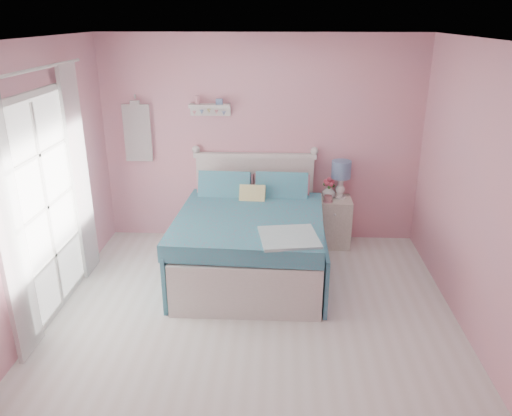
# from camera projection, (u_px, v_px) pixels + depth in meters

# --- Properties ---
(floor) EXTENTS (4.50, 4.50, 0.00)m
(floor) POSITION_uv_depth(u_px,v_px,m) (251.00, 334.00, 4.66)
(floor) COLOR silver
(floor) RESTS_ON ground
(room_shell) EXTENTS (4.50, 4.50, 4.50)m
(room_shell) POSITION_uv_depth(u_px,v_px,m) (250.00, 172.00, 4.08)
(room_shell) COLOR pink
(room_shell) RESTS_ON floor
(bed) EXTENTS (1.65, 2.03, 1.16)m
(bed) POSITION_uv_depth(u_px,v_px,m) (251.00, 239.00, 5.68)
(bed) COLOR silver
(bed) RESTS_ON floor
(nightstand) EXTENTS (0.44, 0.43, 0.63)m
(nightstand) POSITION_uv_depth(u_px,v_px,m) (333.00, 222.00, 6.37)
(nightstand) COLOR beige
(nightstand) RESTS_ON floor
(table_lamp) EXTENTS (0.24, 0.24, 0.48)m
(table_lamp) POSITION_uv_depth(u_px,v_px,m) (341.00, 172.00, 6.18)
(table_lamp) COLOR white
(table_lamp) RESTS_ON nightstand
(vase) EXTENTS (0.20, 0.20, 0.17)m
(vase) POSITION_uv_depth(u_px,v_px,m) (329.00, 192.00, 6.25)
(vase) COLOR silver
(vase) RESTS_ON nightstand
(teacup) EXTENTS (0.13, 0.13, 0.08)m
(teacup) POSITION_uv_depth(u_px,v_px,m) (328.00, 199.00, 6.14)
(teacup) COLOR #BF8086
(teacup) RESTS_ON nightstand
(roses) EXTENTS (0.14, 0.11, 0.12)m
(roses) POSITION_uv_depth(u_px,v_px,m) (329.00, 182.00, 6.21)
(roses) COLOR #DD4B67
(roses) RESTS_ON vase
(wall_shelf) EXTENTS (0.50, 0.15, 0.25)m
(wall_shelf) POSITION_uv_depth(u_px,v_px,m) (210.00, 107.00, 6.10)
(wall_shelf) COLOR silver
(wall_shelf) RESTS_ON room_shell
(hanging_dress) EXTENTS (0.34, 0.03, 0.72)m
(hanging_dress) POSITION_uv_depth(u_px,v_px,m) (137.00, 133.00, 6.25)
(hanging_dress) COLOR white
(hanging_dress) RESTS_ON room_shell
(french_door) EXTENTS (0.04, 1.32, 2.16)m
(french_door) POSITION_uv_depth(u_px,v_px,m) (46.00, 208.00, 4.73)
(french_door) COLOR silver
(french_door) RESTS_ON floor
(curtain_near) EXTENTS (0.04, 0.40, 2.32)m
(curtain_near) POSITION_uv_depth(u_px,v_px,m) (9.00, 229.00, 4.00)
(curtain_near) COLOR white
(curtain_near) RESTS_ON floor
(curtain_far) EXTENTS (0.04, 0.40, 2.32)m
(curtain_far) POSITION_uv_depth(u_px,v_px,m) (79.00, 174.00, 5.38)
(curtain_far) COLOR white
(curtain_far) RESTS_ON floor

